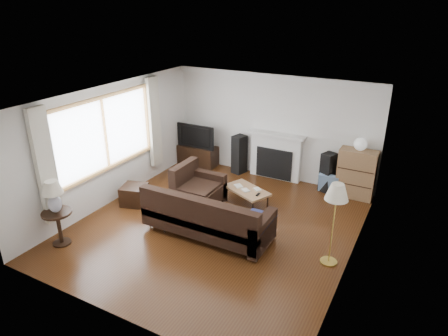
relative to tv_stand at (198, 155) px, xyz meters
The scene contains 17 objects.
room 3.32m from the tv_stand, 51.82° to the right, with size 5.10×5.60×2.54m.
window 3.02m from the tv_stand, 100.39° to the right, with size 0.12×2.74×1.54m, color olive.
curtain_near 4.38m from the tv_stand, 96.01° to the right, with size 0.10×0.35×2.10m, color beige.
curtain_far 1.69m from the tv_stand, 110.75° to the right, with size 0.10×0.35×2.10m, color beige.
fireplace 2.14m from the tv_stand, ahead, with size 1.40×0.26×1.15m, color white.
tv_stand is the anchor object (origin of this frame).
television 0.56m from the tv_stand, ahead, with size 1.06×0.14×0.61m, color black.
speaker_left 1.21m from the tv_stand, ahead, with size 0.27×0.32×0.97m, color black.
speaker_right 3.41m from the tv_stand, ahead, with size 0.25×0.30×0.91m, color black.
bookshelf 4.04m from the tv_stand, ahead, with size 0.79×0.38×1.09m, color brown.
globe_lamp 4.15m from the tv_stand, ahead, with size 0.27×0.27×0.27m, color white.
sectional_sofa 3.44m from the tv_stand, 55.26° to the right, with size 2.57×1.88×0.83m, color black.
coffee_table 2.57m from the tv_stand, 34.71° to the right, with size 0.97×0.53×0.38m, color #9C714A.
footstool 2.53m from the tv_stand, 90.69° to the right, with size 0.49×0.49×0.42m, color black.
floor_lamp 4.96m from the tv_stand, 32.19° to the right, with size 0.37×0.37×1.44m, color gold.
side_table 4.35m from the tv_stand, 92.54° to the right, with size 0.52×0.52×0.65m, color black.
table_lamp 4.40m from the tv_stand, 92.54° to the right, with size 0.36×0.36×0.58m, color silver.
Camera 1 is at (3.30, -5.82, 4.05)m, focal length 32.00 mm.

